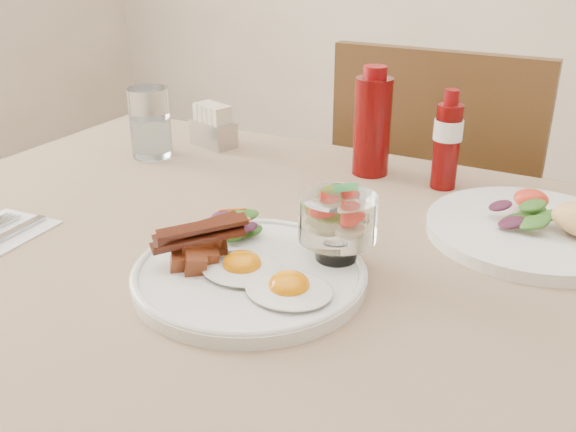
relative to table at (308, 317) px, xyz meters
The scene contains 12 objects.
table is the anchor object (origin of this frame).
chair_far 0.68m from the table, 90.00° to the left, with size 0.42×0.42×0.93m.
main_plate 0.13m from the table, 113.20° to the right, with size 0.28×0.28×0.02m, color silver.
fried_eggs 0.15m from the table, 92.77° to the right, with size 0.20×0.14×0.03m.
bacon_potato_pile 0.19m from the table, 133.79° to the right, with size 0.10×0.11×0.05m.
side_salad 0.16m from the table, 169.76° to the right, with size 0.07×0.06×0.04m.
fruit_cup 0.16m from the table, 12.46° to the right, with size 0.10×0.10×0.10m.
second_plate 0.35m from the table, 37.51° to the left, with size 0.31×0.28×0.07m.
ketchup_bottle 0.37m from the table, 97.95° to the left, with size 0.07×0.07×0.18m.
hot_sauce_bottle 0.37m from the table, 75.63° to the left, with size 0.05×0.05×0.16m.
sugar_caddy 0.51m from the table, 138.31° to the left, with size 0.10×0.07×0.08m.
water_glass 0.51m from the table, 152.59° to the left, with size 0.07×0.07×0.13m.
Camera 1 is at (0.32, -0.65, 1.14)m, focal length 40.00 mm.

